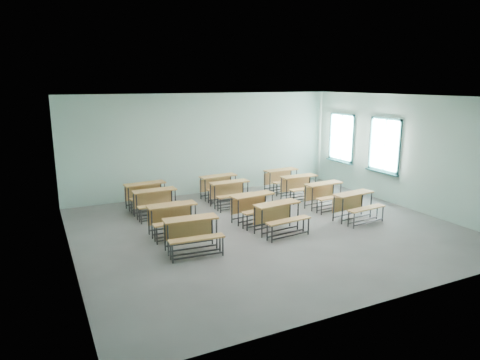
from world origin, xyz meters
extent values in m
cube|color=slate|center=(0.00, 0.00, -0.01)|extent=(9.00, 8.00, 0.02)
cube|color=white|center=(0.00, 0.00, 3.21)|extent=(9.00, 8.00, 0.02)
cube|color=#A1CABB|center=(0.00, 4.01, 1.60)|extent=(9.00, 0.02, 3.20)
cube|color=#A1CABB|center=(0.00, -4.01, 1.60)|extent=(9.00, 0.02, 3.20)
cube|color=#A1CABB|center=(-4.51, 0.00, 1.60)|extent=(0.02, 8.00, 3.20)
cube|color=#A1CABB|center=(4.51, 0.00, 1.60)|extent=(0.02, 8.00, 3.20)
cube|color=#1B4C4D|center=(4.47, 2.80, 0.93)|extent=(0.06, 1.20, 0.06)
cube|color=#1B4C4D|center=(4.47, 2.80, 2.47)|extent=(0.06, 1.20, 0.06)
cube|color=#1B4C4D|center=(4.47, 2.23, 1.70)|extent=(0.06, 0.06, 1.60)
cube|color=#1B4C4D|center=(4.47, 3.37, 1.70)|extent=(0.06, 0.06, 1.60)
cube|color=#1B4C4D|center=(4.47, 2.80, 1.70)|extent=(0.04, 0.04, 1.48)
cube|color=#1B4C4D|center=(4.47, 2.80, 1.70)|extent=(0.04, 1.08, 0.04)
cube|color=#1B4C4D|center=(4.43, 2.80, 0.87)|extent=(0.14, 1.28, 0.04)
cube|color=white|center=(4.50, 2.80, 1.70)|extent=(0.01, 1.08, 1.48)
cube|color=#1B4C4D|center=(4.47, 0.80, 0.93)|extent=(0.06, 1.20, 0.06)
cube|color=#1B4C4D|center=(4.47, 0.80, 2.47)|extent=(0.06, 1.20, 0.06)
cube|color=#1B4C4D|center=(4.47, 0.23, 1.70)|extent=(0.06, 0.06, 1.60)
cube|color=#1B4C4D|center=(4.47, 1.37, 1.70)|extent=(0.06, 0.06, 1.60)
cube|color=#1B4C4D|center=(4.47, 0.80, 1.70)|extent=(0.04, 0.04, 1.48)
cube|color=#1B4C4D|center=(4.47, 0.80, 1.70)|extent=(0.04, 1.08, 0.04)
cube|color=#1B4C4D|center=(4.43, 0.80, 0.87)|extent=(0.14, 1.28, 0.04)
cube|color=white|center=(4.50, 0.80, 1.70)|extent=(0.01, 1.08, 1.48)
cube|color=#B68042|center=(-2.14, -0.48, 0.70)|extent=(1.18, 0.47, 0.04)
cube|color=#B68042|center=(-2.13, -0.31, 0.41)|extent=(1.10, 0.10, 0.40)
cylinder|color=#323437|center=(-2.68, -0.60, 0.34)|extent=(0.04, 0.04, 0.68)
cylinder|color=#323437|center=(-1.63, -0.68, 0.34)|extent=(0.04, 0.04, 0.68)
cylinder|color=#323437|center=(-2.66, -0.29, 0.34)|extent=(0.04, 0.04, 0.68)
cylinder|color=#323437|center=(-1.61, -0.37, 0.34)|extent=(0.04, 0.04, 0.68)
cube|color=#323437|center=(-2.16, -0.64, 0.10)|extent=(1.06, 0.11, 0.03)
cube|color=#323437|center=(-2.13, -0.33, 0.10)|extent=(1.06, 0.11, 0.03)
cube|color=#B68042|center=(-2.18, -0.94, 0.42)|extent=(1.17, 0.33, 0.03)
cylinder|color=#323437|center=(-2.72, -0.99, 0.20)|extent=(0.04, 0.04, 0.40)
cylinder|color=#323437|center=(-1.66, -1.08, 0.20)|extent=(0.04, 0.04, 0.40)
cylinder|color=#323437|center=(-2.70, -0.81, 0.20)|extent=(0.04, 0.04, 0.40)
cylinder|color=#323437|center=(-1.65, -0.89, 0.20)|extent=(0.04, 0.04, 0.40)
cube|color=#323437|center=(-2.19, -1.03, 0.08)|extent=(1.06, 0.11, 0.03)
cube|color=#323437|center=(-2.17, -0.85, 0.08)|extent=(1.06, 0.11, 0.03)
cube|color=#B68042|center=(0.09, -0.30, 0.70)|extent=(1.19, 0.49, 0.04)
cube|color=#B68042|center=(0.07, -0.12, 0.41)|extent=(1.09, 0.12, 0.40)
cylinder|color=#323437|center=(-0.42, -0.51, 0.34)|extent=(0.04, 0.04, 0.68)
cylinder|color=#323437|center=(0.63, -0.40, 0.34)|extent=(0.04, 0.04, 0.68)
cylinder|color=#323437|center=(-0.45, -0.20, 0.34)|extent=(0.04, 0.04, 0.68)
cylinder|color=#323437|center=(0.60, -0.10, 0.34)|extent=(0.04, 0.04, 0.68)
cube|color=#323437|center=(0.11, -0.45, 0.10)|extent=(1.06, 0.13, 0.03)
cube|color=#323437|center=(0.08, -0.15, 0.10)|extent=(1.06, 0.13, 0.03)
cube|color=#B68042|center=(0.14, -0.76, 0.42)|extent=(1.17, 0.35, 0.03)
cylinder|color=#323437|center=(-0.38, -0.90, 0.20)|extent=(0.04, 0.04, 0.40)
cylinder|color=#323437|center=(0.67, -0.80, 0.20)|extent=(0.04, 0.04, 0.40)
cylinder|color=#323437|center=(-0.40, -0.72, 0.20)|extent=(0.04, 0.04, 0.40)
cylinder|color=#323437|center=(0.65, -0.62, 0.20)|extent=(0.04, 0.04, 0.40)
cube|color=#323437|center=(0.14, -0.85, 0.08)|extent=(1.06, 0.13, 0.03)
cube|color=#323437|center=(0.13, -0.67, 0.08)|extent=(1.06, 0.13, 0.03)
cube|color=#B68042|center=(2.38, -0.34, 0.70)|extent=(1.19, 0.51, 0.04)
cube|color=#B68042|center=(2.36, -0.16, 0.41)|extent=(1.09, 0.14, 0.40)
cylinder|color=#323437|center=(1.87, -0.55, 0.34)|extent=(0.04, 0.04, 0.68)
cylinder|color=#323437|center=(2.92, -0.43, 0.34)|extent=(0.04, 0.04, 0.68)
cylinder|color=#323437|center=(1.84, -0.25, 0.34)|extent=(0.04, 0.04, 0.68)
cylinder|color=#323437|center=(2.89, -0.13, 0.34)|extent=(0.04, 0.04, 0.68)
cube|color=#323437|center=(2.40, -0.49, 0.10)|extent=(1.06, 0.15, 0.03)
cube|color=#323437|center=(2.36, -0.19, 0.10)|extent=(1.06, 0.15, 0.03)
cube|color=#B68042|center=(2.43, -0.80, 0.42)|extent=(1.18, 0.37, 0.03)
cylinder|color=#323437|center=(1.92, -0.95, 0.20)|extent=(0.04, 0.04, 0.40)
cylinder|color=#323437|center=(2.97, -0.83, 0.20)|extent=(0.04, 0.04, 0.40)
cylinder|color=#323437|center=(1.90, -0.77, 0.20)|extent=(0.04, 0.04, 0.40)
cylinder|color=#323437|center=(2.95, -0.65, 0.20)|extent=(0.04, 0.04, 0.40)
cube|color=#323437|center=(2.44, -0.89, 0.08)|extent=(1.06, 0.15, 0.03)
cube|color=#323437|center=(2.42, -0.71, 0.08)|extent=(1.06, 0.15, 0.03)
cube|color=#B68042|center=(-2.20, 0.69, 0.70)|extent=(1.16, 0.39, 0.04)
cube|color=#B68042|center=(-2.20, 0.87, 0.41)|extent=(1.10, 0.02, 0.40)
cylinder|color=#323437|center=(-2.72, 0.54, 0.34)|extent=(0.03, 0.03, 0.68)
cylinder|color=#323437|center=(-1.67, 0.54, 0.34)|extent=(0.03, 0.03, 0.68)
cylinder|color=#323437|center=(-2.73, 0.84, 0.34)|extent=(0.03, 0.03, 0.68)
cylinder|color=#323437|center=(-1.67, 0.84, 0.34)|extent=(0.03, 0.03, 0.68)
cube|color=#323437|center=(-2.20, 0.54, 0.10)|extent=(1.06, 0.03, 0.03)
cube|color=#323437|center=(-2.20, 0.84, 0.10)|extent=(1.06, 0.03, 0.03)
cube|color=#B68042|center=(-2.20, 0.23, 0.42)|extent=(1.16, 0.24, 0.03)
cylinder|color=#323437|center=(-2.72, 0.14, 0.20)|extent=(0.03, 0.03, 0.40)
cylinder|color=#323437|center=(-1.67, 0.14, 0.20)|extent=(0.03, 0.03, 0.40)
cylinder|color=#323437|center=(-2.72, 0.32, 0.20)|extent=(0.03, 0.03, 0.40)
cylinder|color=#323437|center=(-1.67, 0.32, 0.20)|extent=(0.03, 0.03, 0.40)
cube|color=#323437|center=(-2.20, 0.14, 0.08)|extent=(1.06, 0.03, 0.03)
cube|color=#323437|center=(-2.20, 0.32, 0.08)|extent=(1.06, 0.03, 0.03)
cube|color=#B68042|center=(-0.05, 0.68, 0.70)|extent=(1.19, 0.52, 0.04)
cube|color=#B68042|center=(-0.08, 0.86, 0.41)|extent=(1.09, 0.15, 0.40)
cylinder|color=#323437|center=(-0.56, 0.46, 0.34)|extent=(0.04, 0.04, 0.68)
cylinder|color=#323437|center=(0.49, 0.59, 0.34)|extent=(0.04, 0.04, 0.68)
cylinder|color=#323437|center=(-0.60, 0.77, 0.34)|extent=(0.04, 0.04, 0.68)
cylinder|color=#323437|center=(0.45, 0.90, 0.34)|extent=(0.04, 0.04, 0.68)
cube|color=#323437|center=(-0.04, 0.53, 0.10)|extent=(1.05, 0.16, 0.03)
cube|color=#323437|center=(-0.07, 0.83, 0.10)|extent=(1.05, 0.16, 0.03)
cube|color=#B68042|center=(0.00, 0.22, 0.42)|extent=(1.18, 0.38, 0.03)
cylinder|color=#323437|center=(-0.51, 0.07, 0.20)|extent=(0.04, 0.04, 0.40)
cylinder|color=#323437|center=(0.54, 0.19, 0.20)|extent=(0.04, 0.04, 0.40)
cylinder|color=#323437|center=(-0.53, 0.25, 0.20)|extent=(0.04, 0.04, 0.40)
cylinder|color=#323437|center=(0.52, 0.38, 0.20)|extent=(0.04, 0.04, 0.40)
cube|color=#323437|center=(0.01, 0.13, 0.08)|extent=(1.05, 0.16, 0.03)
cube|color=#323437|center=(-0.01, 0.31, 0.08)|extent=(1.05, 0.16, 0.03)
cube|color=#B68042|center=(2.36, 0.91, 0.70)|extent=(1.18, 0.48, 0.04)
cube|color=#B68042|center=(2.35, 1.08, 0.41)|extent=(1.10, 0.11, 0.40)
cylinder|color=#323437|center=(1.84, 0.71, 0.34)|extent=(0.04, 0.04, 0.68)
cylinder|color=#323437|center=(2.90, 0.79, 0.34)|extent=(0.04, 0.04, 0.68)
cylinder|color=#323437|center=(1.82, 1.02, 0.34)|extent=(0.04, 0.04, 0.68)
cylinder|color=#323437|center=(2.88, 1.10, 0.34)|extent=(0.04, 0.04, 0.68)
cube|color=#323437|center=(2.37, 0.75, 0.10)|extent=(1.06, 0.11, 0.03)
cube|color=#323437|center=(2.35, 1.06, 0.10)|extent=(1.06, 0.11, 0.03)
cube|color=#B68042|center=(2.40, 0.45, 0.42)|extent=(1.17, 0.33, 0.03)
cylinder|color=#323437|center=(1.88, 0.31, 0.20)|extent=(0.04, 0.04, 0.40)
cylinder|color=#323437|center=(2.93, 0.40, 0.20)|extent=(0.04, 0.04, 0.40)
cylinder|color=#323437|center=(1.86, 0.49, 0.20)|extent=(0.04, 0.04, 0.40)
cylinder|color=#323437|center=(2.92, 0.58, 0.20)|extent=(0.04, 0.04, 0.40)
cube|color=#323437|center=(2.40, 0.35, 0.08)|extent=(1.06, 0.11, 0.03)
cube|color=#323437|center=(2.39, 0.54, 0.08)|extent=(1.06, 0.11, 0.03)
cube|color=#B68042|center=(-2.20, 2.25, 0.70)|extent=(1.17, 0.42, 0.04)
cube|color=#B68042|center=(-2.20, 2.43, 0.41)|extent=(1.10, 0.05, 0.40)
cylinder|color=#323437|center=(-2.72, 2.08, 0.34)|extent=(0.04, 0.04, 0.68)
cylinder|color=#323437|center=(-1.66, 2.11, 0.34)|extent=(0.04, 0.04, 0.68)
cylinder|color=#323437|center=(-2.73, 2.39, 0.34)|extent=(0.04, 0.04, 0.68)
cylinder|color=#323437|center=(-1.67, 2.42, 0.34)|extent=(0.04, 0.04, 0.68)
cube|color=#323437|center=(-2.19, 2.09, 0.10)|extent=(1.06, 0.06, 0.03)
cube|color=#323437|center=(-2.20, 2.40, 0.10)|extent=(1.06, 0.06, 0.03)
cube|color=#B68042|center=(-2.18, 1.79, 0.42)|extent=(1.16, 0.28, 0.03)
cylinder|color=#323437|center=(-2.71, 1.68, 0.20)|extent=(0.04, 0.04, 0.40)
cylinder|color=#323437|center=(-1.65, 1.71, 0.20)|extent=(0.04, 0.04, 0.40)
cylinder|color=#323437|center=(-2.72, 1.86, 0.20)|extent=(0.04, 0.04, 0.40)
cylinder|color=#323437|center=(-1.66, 1.89, 0.20)|extent=(0.04, 0.04, 0.40)
cube|color=#323437|center=(-2.18, 1.69, 0.08)|extent=(1.06, 0.06, 0.03)
cube|color=#323437|center=(-2.19, 1.88, 0.08)|extent=(1.06, 0.06, 0.03)
cube|color=#B68042|center=(0.01, 2.25, 0.70)|extent=(1.16, 0.40, 0.04)
cube|color=#B68042|center=(0.01, 2.43, 0.41)|extent=(1.10, 0.03, 0.40)
cylinder|color=#323437|center=(-0.52, 2.09, 0.34)|extent=(0.04, 0.04, 0.68)
cylinder|color=#323437|center=(0.54, 2.10, 0.34)|extent=(0.04, 0.04, 0.68)
cylinder|color=#323437|center=(-0.52, 2.40, 0.34)|extent=(0.04, 0.04, 0.68)
cylinder|color=#323437|center=(0.54, 2.41, 0.34)|extent=(0.04, 0.04, 0.68)
cube|color=#323437|center=(0.01, 2.10, 0.10)|extent=(1.06, 0.04, 0.03)
cube|color=#323437|center=(0.01, 2.41, 0.10)|extent=(1.06, 0.04, 0.03)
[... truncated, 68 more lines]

